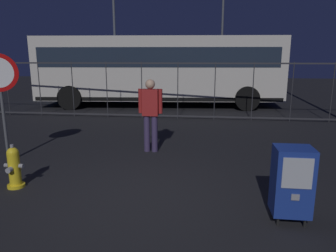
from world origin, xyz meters
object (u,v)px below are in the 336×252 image
Objects in this scene: newspaper_box_primary at (292,181)px; bus_far at (138,65)px; bus_near at (159,68)px; street_light_near_right at (114,20)px; pedestrian at (150,111)px; fire_hydrant at (14,167)px; stop_sign at (0,85)px; street_light_near_left at (222,25)px.

newspaper_box_primary is 14.51m from bus_far.
street_light_near_right reaches higher than bus_near.
fire_hydrant is at bearing -129.62° from pedestrian.
newspaper_box_primary is (4.29, -0.59, 0.22)m from fire_hydrant.
stop_sign is at bearing 128.11° from fire_hydrant.
bus_far is 1.46× the size of street_light_near_right.
newspaper_box_primary is at bearing -74.06° from bus_far.
bus_near reaches higher than fire_hydrant.
bus_far reaches higher than fire_hydrant.
street_light_near_right is at bearing 123.60° from bus_near.
stop_sign is 0.31× the size of street_light_near_right.
bus_near is at bearing -113.34° from street_light_near_left.
newspaper_box_primary is 0.46× the size of stop_sign.
street_light_near_right reaches higher than pedestrian.
bus_near and bus_far have the same top height.
street_light_near_right is at bearing 163.22° from bus_far.
street_light_near_right is (-1.38, 0.30, 2.51)m from bus_far.
street_light_near_left reaches higher than newspaper_box_primary.
stop_sign is 8.34m from bus_near.
newspaper_box_primary is 0.14× the size of street_light_near_right.
pedestrian is 7.09m from bus_near.
fire_hydrant is 0.10× the size of street_light_near_left.
street_light_near_left is at bearing 30.24° from bus_far.
bus_near reaches higher than pedestrian.
street_light_near_right reaches higher than bus_far.
newspaper_box_primary is 0.10× the size of bus_near.
street_light_near_left is at bearing 90.71° from newspaper_box_primary.
bus_far reaches higher than pedestrian.
stop_sign is 1.34× the size of pedestrian.
bus_near is 5.67m from street_light_near_right.
fire_hydrant is at bearing -101.36° from bus_near.
street_light_near_left is (-0.21, 16.88, 3.62)m from newspaper_box_primary.
bus_far is 2.88m from street_light_near_right.
pedestrian is at bearing 21.06° from stop_sign.
fire_hydrant is 1.98m from stop_sign.
stop_sign is 0.31× the size of street_light_near_left.
pedestrian is 0.23× the size of street_light_near_left.
newspaper_box_primary is at bearing -50.50° from pedestrian.
fire_hydrant is 9.46m from bus_near.
bus_near is at bearing 83.47° from fire_hydrant.
stop_sign is at bearing -84.55° from street_light_near_right.
street_light_near_left is at bearing 61.83° from bus_near.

